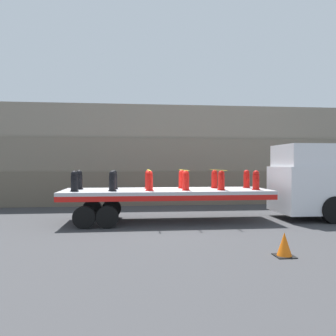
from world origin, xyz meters
TOP-DOWN VIEW (x-y plane):
  - ground_plane at (0.00, 0.00)m, footprint 120.00×120.00m
  - rock_cliff at (0.00, 6.82)m, footprint 60.00×3.30m
  - truck_cab at (6.26, 0.00)m, footprint 2.70×2.60m
  - flatbed_trailer at (-0.56, 0.00)m, footprint 8.50×2.68m
  - fire_hydrant_black_near_0 at (-3.65, -0.57)m, footprint 0.33×0.47m
  - fire_hydrant_black_far_0 at (-3.65, 0.57)m, footprint 0.33×0.47m
  - fire_hydrant_black_near_1 at (-2.19, -0.57)m, footprint 0.33×0.47m
  - fire_hydrant_black_far_1 at (-2.19, 0.57)m, footprint 0.33×0.47m
  - fire_hydrant_red_near_2 at (-0.73, -0.57)m, footprint 0.33×0.47m
  - fire_hydrant_red_far_2 at (-0.73, 0.57)m, footprint 0.33×0.47m
  - fire_hydrant_red_near_3 at (0.73, -0.57)m, footprint 0.33×0.47m
  - fire_hydrant_red_far_3 at (0.73, 0.57)m, footprint 0.33×0.47m
  - fire_hydrant_red_near_4 at (2.19, -0.57)m, footprint 0.33×0.47m
  - fire_hydrant_red_far_4 at (2.19, 0.57)m, footprint 0.33×0.47m
  - fire_hydrant_red_near_5 at (3.65, -0.57)m, footprint 0.33×0.47m
  - fire_hydrant_red_far_5 at (3.65, 0.57)m, footprint 0.33×0.47m
  - cargo_strap_rear at (-0.73, 0.00)m, footprint 0.05×2.78m
  - cargo_strap_middle at (0.73, 0.00)m, footprint 0.05×2.78m
  - cargo_strap_front at (2.19, 0.00)m, footprint 0.05×2.78m
  - traffic_cone at (2.54, -5.46)m, footprint 0.50×0.50m

SIDE VIEW (x-z plane):
  - ground_plane at x=0.00m, z-range 0.00..0.00m
  - traffic_cone at x=2.54m, z-range -0.01..0.62m
  - flatbed_trailer at x=-0.56m, z-range 0.42..1.75m
  - truck_cab at x=6.26m, z-range -0.01..3.23m
  - fire_hydrant_black_near_0 at x=-3.65m, z-range 1.32..2.12m
  - fire_hydrant_black_far_0 at x=-3.65m, z-range 1.32..2.12m
  - fire_hydrant_black_near_1 at x=-2.19m, z-range 1.32..2.12m
  - fire_hydrant_black_far_1 at x=-2.19m, z-range 1.32..2.12m
  - fire_hydrant_red_near_2 at x=-0.73m, z-range 1.32..2.12m
  - fire_hydrant_red_far_2 at x=-0.73m, z-range 1.32..2.12m
  - fire_hydrant_red_near_3 at x=0.73m, z-range 1.32..2.12m
  - fire_hydrant_red_far_3 at x=0.73m, z-range 1.32..2.12m
  - fire_hydrant_red_near_4 at x=2.19m, z-range 1.32..2.12m
  - fire_hydrant_red_far_4 at x=2.19m, z-range 1.32..2.12m
  - fire_hydrant_red_near_5 at x=3.65m, z-range 1.32..2.12m
  - fire_hydrant_red_far_5 at x=3.65m, z-range 1.32..2.12m
  - cargo_strap_rear at x=-0.73m, z-range 2.14..2.15m
  - cargo_strap_middle at x=0.73m, z-range 2.14..2.15m
  - cargo_strap_front at x=2.19m, z-range 2.14..2.15m
  - rock_cliff at x=0.00m, z-range 0.00..5.87m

